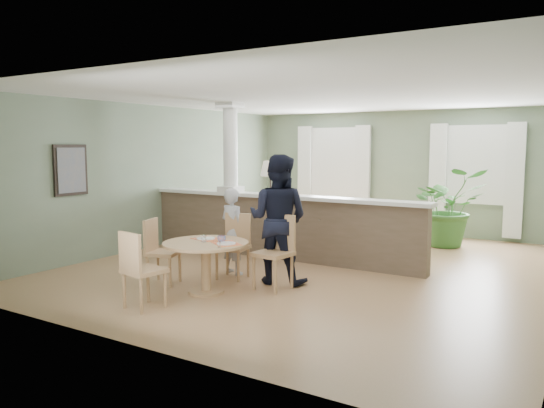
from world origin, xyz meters
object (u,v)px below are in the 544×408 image
Objects in this scene: chair_side at (159,248)px; child_person at (233,231)px; sofa at (316,221)px; houseplant at (448,207)px; dining_table at (206,252)px; chair_near at (139,267)px; chair_far_boy at (235,242)px; chair_far_man at (276,248)px; man_person at (278,219)px.

child_person is (0.55, 1.03, 0.15)m from chair_side.
sofa is 2.82m from child_person.
houseplant reaches higher than sofa.
chair_side is at bearing -83.83° from sofa.
houseplant is at bearing 69.36° from dining_table.
dining_table is (-1.90, -5.03, -0.22)m from houseplant.
chair_near is 0.72× the size of child_person.
chair_far_man is at bearing -23.07° from chair_far_boy.
sofa is 2.55m from houseplant.
chair_side reaches higher than sofa.
dining_table is 1.12× the size of chair_far_man.
chair_near is at bearing -103.60° from dining_table.
dining_table is at bearing -110.64° from houseplant.
sofa is 3.05m from man_person.
chair_near is at bearing 59.44° from man_person.
chair_near is (-0.89, -1.67, -0.04)m from chair_far_man.
chair_side is at bearing -138.91° from chair_far_boy.
chair_far_boy is 0.52× the size of man_person.
man_person is (0.85, -0.09, 0.26)m from child_person.
chair_far_boy reaches higher than dining_table.
man_person is at bearing -4.40° from chair_far_boy.
sofa is 4.83m from chair_near.
chair_side is 0.50× the size of man_person.
dining_table is 0.90m from chair_far_boy.
chair_far_boy is 1.00× the size of chair_near.
chair_far_man is at bearing -84.19° from chair_side.
sofa is at bearing -152.15° from houseplant.
chair_side is (-0.63, 0.99, -0.01)m from chair_near.
chair_far_boy is (0.17, -2.97, 0.06)m from sofa.
dining_table is 1.01m from chair_near.
man_person is at bearing -59.32° from sofa.
chair_side is at bearing 24.94° from man_person.
chair_far_boy is 0.25m from child_person.
man_person is (0.52, 0.96, 0.37)m from dining_table.
dining_table is 0.96m from chair_far_man.
houseplant reaches higher than child_person.
chair_near is 2.03m from child_person.
chair_near is at bearing -74.75° from sofa.
sofa is 2.77× the size of dining_table.
dining_table is 1.20× the size of chair_far_boy.
man_person is (-0.13, 0.26, 0.36)m from chair_far_man.
chair_far_man is at bearing 107.71° from man_person.
chair_near is (-0.06, -1.86, -0.00)m from chair_far_boy.
chair_far_man is at bearing -108.69° from chair_near.
chair_near is 1.18m from chair_side.
dining_table is 1.15m from man_person.
sofa is at bearing -82.36° from man_person.
sofa is at bearing -79.32° from chair_near.
chair_far_man is at bearing -105.95° from houseplant.
houseplant is 4.65m from chair_far_boy.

